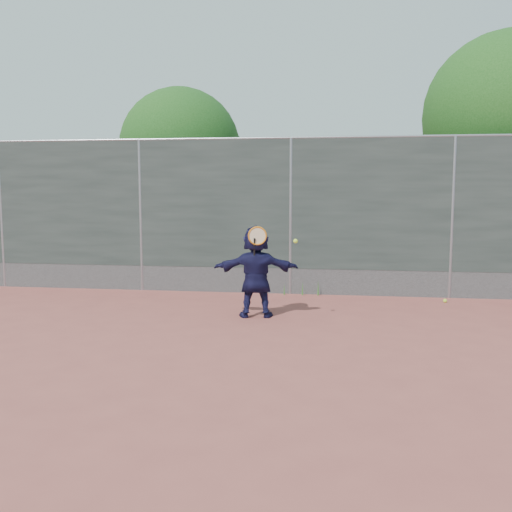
# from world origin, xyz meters

# --- Properties ---
(ground) EXTENTS (80.00, 80.00, 0.00)m
(ground) POSITION_xyz_m (0.00, 0.00, 0.00)
(ground) COLOR #9E4C42
(ground) RESTS_ON ground
(player) EXTENTS (1.41, 0.61, 1.47)m
(player) POSITION_xyz_m (-0.38, 1.43, 0.74)
(player) COLOR #16163D
(player) RESTS_ON ground
(ball_ground) EXTENTS (0.07, 0.07, 0.07)m
(ball_ground) POSITION_xyz_m (2.84, 3.02, 0.03)
(ball_ground) COLOR #C6F135
(ball_ground) RESTS_ON ground
(fence) EXTENTS (20.00, 0.06, 3.03)m
(fence) POSITION_xyz_m (-0.00, 3.50, 1.58)
(fence) COLOR #38423D
(fence) RESTS_ON ground
(swing_action) EXTENTS (0.78, 0.19, 0.51)m
(swing_action) POSITION_xyz_m (-0.27, 1.22, 1.29)
(swing_action) COLOR orange
(swing_action) RESTS_ON ground
(tree_left) EXTENTS (3.15, 3.00, 4.53)m
(tree_left) POSITION_xyz_m (-2.85, 6.55, 2.94)
(tree_left) COLOR #382314
(tree_left) RESTS_ON ground
(weed_clump) EXTENTS (0.68, 0.07, 0.30)m
(weed_clump) POSITION_xyz_m (0.29, 3.38, 0.13)
(weed_clump) COLOR #387226
(weed_clump) RESTS_ON ground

